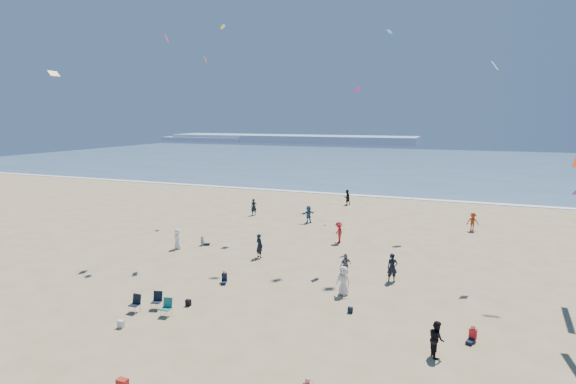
% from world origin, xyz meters
% --- Properties ---
extents(ground, '(220.00, 220.00, 0.00)m').
position_xyz_m(ground, '(0.00, 0.00, 0.00)').
color(ground, tan).
rests_on(ground, ground).
extents(ocean, '(220.00, 100.00, 0.06)m').
position_xyz_m(ocean, '(0.00, 95.00, 0.03)').
color(ocean, '#476B84').
rests_on(ocean, ground).
extents(surf_line, '(220.00, 1.20, 0.08)m').
position_xyz_m(surf_line, '(0.00, 45.00, 0.04)').
color(surf_line, white).
rests_on(surf_line, ground).
extents(headland_far, '(110.00, 20.00, 3.20)m').
position_xyz_m(headland_far, '(-60.00, 170.00, 1.60)').
color(headland_far, '#7A8EA8').
rests_on(headland_far, ground).
extents(headland_near, '(40.00, 14.00, 2.00)m').
position_xyz_m(headland_near, '(-100.00, 165.00, 1.00)').
color(headland_near, '#7A8EA8').
rests_on(headland_near, ground).
extents(standing_flyers, '(33.54, 40.86, 1.93)m').
position_xyz_m(standing_flyers, '(5.32, 17.70, 0.90)').
color(standing_flyers, slate).
rests_on(standing_flyers, ground).
extents(seated_group, '(22.43, 23.49, 0.84)m').
position_xyz_m(seated_group, '(3.20, 4.08, 0.42)').
color(seated_group, silver).
rests_on(seated_group, ground).
extents(chair_cluster, '(2.65, 1.47, 1.00)m').
position_xyz_m(chair_cluster, '(-4.14, 2.59, 0.50)').
color(chair_cluster, black).
rests_on(chair_cluster, ground).
extents(white_tote, '(0.35, 0.20, 0.40)m').
position_xyz_m(white_tote, '(-4.50, 0.45, 0.20)').
color(white_tote, silver).
rests_on(white_tote, ground).
extents(black_backpack, '(0.30, 0.22, 0.38)m').
position_xyz_m(black_backpack, '(-2.77, 4.11, 0.19)').
color(black_backpack, black).
rests_on(black_backpack, ground).
extents(cooler, '(0.45, 0.30, 0.30)m').
position_xyz_m(cooler, '(-0.79, -3.66, 0.15)').
color(cooler, '#AB2418').
rests_on(cooler, ground).
extents(navy_bag, '(0.28, 0.18, 0.34)m').
position_xyz_m(navy_bag, '(6.32, 6.62, 0.17)').
color(navy_bag, black).
rests_on(navy_bag, ground).
extents(kites_aloft, '(40.14, 44.48, 28.32)m').
position_xyz_m(kites_aloft, '(9.82, 13.93, 15.75)').
color(kites_aloft, orange).
rests_on(kites_aloft, ground).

